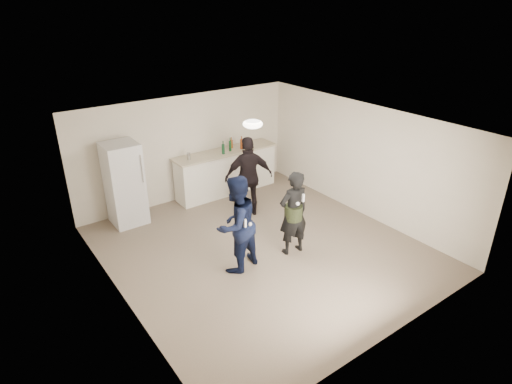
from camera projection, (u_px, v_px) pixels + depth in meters
floor at (262, 248)px, 8.42m from camera, size 6.00×6.00×0.00m
ceiling at (263, 125)px, 7.37m from camera, size 6.00×6.00×0.00m
wall_back at (187, 148)px, 10.10m from camera, size 6.00×0.00×6.00m
wall_front at (397, 267)px, 5.69m from camera, size 6.00×0.00×6.00m
wall_left at (116, 235)px, 6.43m from camera, size 0.00×6.00×6.00m
wall_right at (363, 160)px, 9.36m from camera, size 0.00×6.00×6.00m
counter at (226, 172)px, 10.63m from camera, size 2.60×0.56×1.05m
counter_top at (226, 152)px, 10.40m from camera, size 2.68×0.64×0.04m
fridge at (124, 184)px, 9.05m from camera, size 0.70×0.70×1.80m
fridge_handle at (142, 169)px, 8.76m from camera, size 0.02×0.02×0.60m
ceiling_dome at (253, 124)px, 7.62m from camera, size 0.36×0.36×0.16m
shaker at (189, 156)px, 9.81m from camera, size 0.08×0.08×0.17m
man at (236, 224)px, 7.46m from camera, size 1.02×0.88×1.80m
woman at (293, 213)px, 7.98m from camera, size 0.65×0.46×1.67m
camo_shorts at (293, 212)px, 7.97m from camera, size 0.34×0.34×0.28m
spectator at (249, 177)px, 9.38m from camera, size 1.15×0.81×1.82m
remote_man at (245, 223)px, 7.19m from camera, size 0.04×0.04×0.15m
nunchuk_man at (250, 224)px, 7.31m from camera, size 0.07×0.07×0.07m
remote_woman at (303, 198)px, 7.62m from camera, size 0.04×0.04×0.15m
nunchuk_woman at (298, 204)px, 7.63m from camera, size 0.07×0.07×0.07m
bottle_cluster at (235, 146)px, 10.41m from camera, size 0.82×0.34×0.25m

